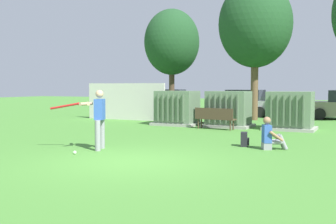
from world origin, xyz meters
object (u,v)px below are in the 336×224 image
Objects in this scene: sports_ball at (75,152)px; transformer_west at (177,108)px; backpack at (244,139)px; batter at (98,116)px; parked_car_leftmost at (166,102)px; park_bench at (215,117)px; parked_car_left_of_center at (244,104)px; transformer_mid_east at (290,111)px; seated_spectator at (270,137)px; transformer_mid_west at (228,110)px.

transformer_west is at bearing 96.40° from sports_ball.
transformer_west is 7.15m from backpack.
batter reaches higher than parked_car_leftmost.
transformer_west and parked_car_leftmost have the same top height.
parked_car_leftmost reaches higher than park_bench.
parked_car_leftmost is (-9.01, 12.78, 0.54)m from backpack.
parked_car_left_of_center is (5.49, -0.33, 0.00)m from parked_car_leftmost.
transformer_mid_east is 2.18× the size of seated_spectator.
transformer_mid_west is 4.77× the size of backpack.
transformer_mid_west is at bearing 4.69° from transformer_west.
transformer_west and parked_car_left_of_center have the same top height.
transformer_mid_east is 4.77× the size of backpack.
transformer_west is 8.58m from parked_car_leftmost.
transformer_mid_west is at bearing 80.15° from batter.
backpack is 0.10× the size of parked_car_left_of_center.
transformer_mid_west is at bearing 118.33° from seated_spectator.
batter is at bearing -90.59° from parked_car_left_of_center.
transformer_mid_west is 6.57m from seated_spectator.
transformer_mid_east is 1.21× the size of batter.
batter is (1.07, -7.82, 0.19)m from transformer_west.
batter reaches higher than parked_car_left_of_center.
sports_ball is at bearing -72.08° from parked_car_leftmost.
backpack is (-0.44, -5.49, -0.57)m from transformer_mid_east.
transformer_mid_west is 1.00× the size of transformer_mid_east.
sports_ball is at bearing -99.40° from transformer_mid_west.
parked_car_leftmost reaches higher than seated_spectator.
transformer_mid_west is at bearing -47.14° from parked_car_leftmost.
parked_car_leftmost is at bearing 142.37° from transformer_mid_east.
park_bench is at bearing 79.91° from batter.
parked_car_leftmost is (-5.33, 15.27, -0.22)m from batter.
parked_car_left_of_center is (-3.96, 6.95, -0.04)m from transformer_mid_east.
transformer_mid_east is 0.49× the size of parked_car_left_of_center.
transformer_mid_west reaches higher than park_bench.
transformer_mid_west is 0.49× the size of parked_car_left_of_center.
parked_car_left_of_center is at bearing 89.11° from sports_ball.
parked_car_left_of_center is at bearing 89.41° from batter.
transformer_mid_west reaches higher than backpack.
transformer_mid_east is 23.33× the size of sports_ball.
sports_ball is at bearing -95.52° from batter.
backpack is at bearing 163.46° from seated_spectator.
seated_spectator is (4.60, 3.19, 0.33)m from sports_ball.
parked_car_left_of_center reaches higher than backpack.
transformer_west is 1.21× the size of batter.
transformer_mid_west reaches higher than seated_spectator.
park_bench is 0.43× the size of parked_car_left_of_center.
sports_ball is 5.10m from backpack.
batter is (-4.11, -7.99, 0.19)m from transformer_mid_east.
transformer_west is at bearing 131.71° from backpack.
transformer_west is 7.89m from batter.
transformer_west is 7.90m from seated_spectator.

